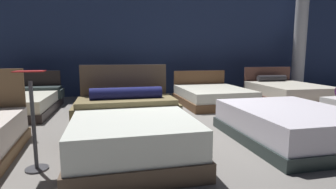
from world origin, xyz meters
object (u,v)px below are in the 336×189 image
bed_2 (291,125)px  bed_4 (16,103)px  support_pillar (300,39)px  price_sign (34,133)px  bed_1 (131,129)px  bed_5 (122,96)px  bed_7 (287,92)px  bed_6 (212,96)px

bed_2 → bed_4: bearing=147.2°
bed_4 → support_pillar: support_pillar is taller
bed_4 → support_pillar: 8.33m
bed_2 → price_sign: bearing=-175.3°
bed_2 → support_pillar: size_ratio=0.57×
bed_1 → bed_5: bearing=88.3°
bed_2 → bed_7: 3.60m
bed_4 → bed_7: size_ratio=1.00×
price_sign → support_pillar: support_pillar is taller
bed_2 → bed_5: bed_5 is taller
bed_6 → bed_1: bearing=-129.2°
bed_2 → bed_7: (2.14, 2.89, 0.00)m
bed_1 → bed_4: size_ratio=0.91×
bed_7 → support_pillar: support_pillar is taller
bed_7 → support_pillar: bearing=47.2°
bed_4 → bed_6: bed_4 is taller
bed_5 → support_pillar: support_pillar is taller
bed_2 → bed_4: (-4.48, 2.96, -0.02)m
bed_7 → bed_4: bearing=-177.9°
bed_4 → bed_7: (6.62, -0.07, 0.02)m
bed_2 → price_sign: 3.36m
bed_1 → bed_2: size_ratio=1.00×
bed_4 → bed_2: bearing=-31.7°
bed_5 → bed_6: bearing=-2.6°
bed_1 → bed_4: 3.61m
bed_4 → price_sign: size_ratio=2.06×
bed_7 → bed_1: bearing=-145.0°
bed_1 → bed_6: bed_1 is taller
price_sign → bed_4: bearing=109.4°
bed_1 → bed_7: bed_1 is taller
bed_6 → bed_4: bearing=179.4°
bed_4 → support_pillar: size_ratio=0.63×
bed_5 → support_pillar: (5.82, 1.30, 1.47)m
bed_4 → price_sign: bearing=-68.8°
bed_5 → bed_6: size_ratio=1.08×
bed_5 → price_sign: (-1.13, -3.26, 0.13)m
bed_6 → bed_7: (2.14, -0.02, 0.03)m
bed_7 → support_pillar: 2.54m
bed_4 → bed_6: (4.48, -0.05, -0.00)m
bed_1 → price_sign: 1.10m
bed_5 → price_sign: 3.45m
bed_2 → bed_5: bearing=126.9°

